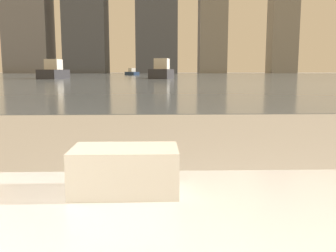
{
  "coord_description": "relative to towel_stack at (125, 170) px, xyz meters",
  "views": [
    {
      "loc": [
        -0.09,
        -0.06,
        0.83
      ],
      "look_at": [
        -0.02,
        2.15,
        0.5
      ],
      "focal_mm": 40.0,
      "sensor_mm": 36.0,
      "label": 1
    }
  ],
  "objects": [
    {
      "name": "harbor_water",
      "position": [
        0.17,
        61.1,
        -0.57
      ],
      "size": [
        180.0,
        110.0,
        0.01
      ],
      "color": "slate",
      "rests_on": "ground_plane"
    },
    {
      "name": "towel_stack",
      "position": [
        0.0,
        0.0,
        0.0
      ],
      "size": [
        0.28,
        0.17,
        0.12
      ],
      "color": "silver",
      "rests_on": "bathtub"
    },
    {
      "name": "skyline_tower_1",
      "position": [
        -21.29,
        117.1,
        17.1
      ],
      "size": [
        12.51,
        11.61,
        35.34
      ],
      "color": "#4C515B",
      "rests_on": "ground_plane"
    },
    {
      "name": "harbor_boat_0",
      "position": [
        -4.28,
        66.87,
        -0.12
      ],
      "size": [
        2.78,
        3.43,
        1.25
      ],
      "color": "navy",
      "rests_on": "harbor_water"
    },
    {
      "name": "harbor_boat_3",
      "position": [
        0.67,
        38.57,
        0.16
      ],
      "size": [
        2.81,
        5.74,
        2.06
      ],
      "color": "#2D2D33",
      "rests_on": "harbor_water"
    },
    {
      "name": "harbor_boat_1",
      "position": [
        -10.38,
        37.94,
        0.13
      ],
      "size": [
        2.1,
        5.32,
        1.96
      ],
      "color": "#2D2D33",
      "rests_on": "harbor_water"
    },
    {
      "name": "skyline_tower_3",
      "position": [
        17.52,
        117.1,
        14.97
      ],
      "size": [
        8.45,
        6.74,
        31.09
      ],
      "color": "gray",
      "rests_on": "ground_plane"
    }
  ]
}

